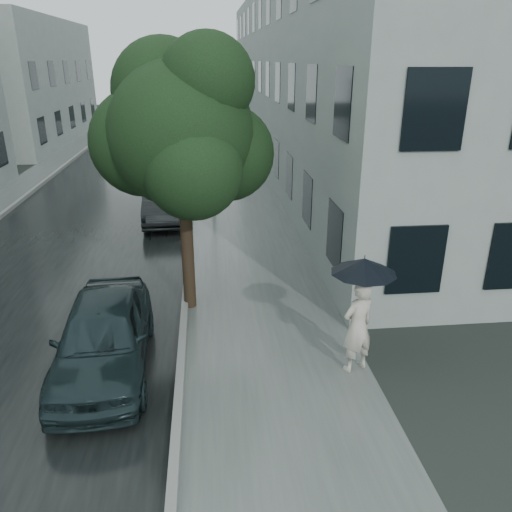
{
  "coord_description": "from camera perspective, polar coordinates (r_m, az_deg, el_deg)",
  "views": [
    {
      "loc": [
        -0.96,
        -7.71,
        5.49
      ],
      "look_at": [
        0.1,
        2.79,
        1.3
      ],
      "focal_mm": 35.0,
      "sensor_mm": 36.0,
      "label": 1
    }
  ],
  "objects": [
    {
      "name": "pedestrian",
      "position": [
        9.42,
        11.54,
        -7.9
      ],
      "size": [
        0.78,
        0.67,
        1.81
      ],
      "primitive_type": "imported",
      "rotation": [
        0.0,
        0.0,
        3.56
      ],
      "color": "beige",
      "rests_on": "sidewalk"
    },
    {
      "name": "lamp_post",
      "position": [
        19.56,
        -5.56,
        13.65
      ],
      "size": [
        0.84,
        0.4,
        4.86
      ],
      "rotation": [
        0.0,
        0.0,
        -0.19
      ],
      "color": "black",
      "rests_on": "ground"
    },
    {
      "name": "building_near",
      "position": [
        27.98,
        7.98,
        19.45
      ],
      "size": [
        7.02,
        36.0,
        9.0
      ],
      "color": "gray",
      "rests_on": "ground"
    },
    {
      "name": "sidewalk",
      "position": [
        20.5,
        -2.19,
        6.13
      ],
      "size": [
        3.5,
        60.0,
        0.01
      ],
      "primitive_type": "cube",
      "color": "slate",
      "rests_on": "ground"
    },
    {
      "name": "building_far_b",
      "position": [
        39.85,
        -25.8,
        17.52
      ],
      "size": [
        7.02,
        18.0,
        8.0
      ],
      "color": "gray",
      "rests_on": "ground"
    },
    {
      "name": "street_tree",
      "position": [
        10.94,
        -8.54,
        13.94
      ],
      "size": [
        4.02,
        3.65,
        6.03
      ],
      "color": "#332619",
      "rests_on": "ground"
    },
    {
      "name": "kerb_near",
      "position": [
        20.45,
        -7.33,
        6.14
      ],
      "size": [
        0.15,
        60.0,
        0.15
      ],
      "primitive_type": "cube",
      "color": "slate",
      "rests_on": "ground"
    },
    {
      "name": "asphalt_road",
      "position": [
        20.87,
        -17.01,
        5.47
      ],
      "size": [
        6.85,
        60.0,
        0.0
      ],
      "primitive_type": "cube",
      "color": "black",
      "rests_on": "ground"
    },
    {
      "name": "umbrella",
      "position": [
        8.95,
        12.25,
        -1.11
      ],
      "size": [
        1.42,
        1.42,
        1.35
      ],
      "rotation": [
        0.0,
        0.0,
        -0.24
      ],
      "color": "black",
      "rests_on": "ground"
    },
    {
      "name": "ground",
      "position": [
        9.52,
        1.12,
        -13.59
      ],
      "size": [
        120.0,
        120.0,
        0.0
      ],
      "primitive_type": "plane",
      "color": "black",
      "rests_on": "ground"
    },
    {
      "name": "car_near",
      "position": [
        9.78,
        -17.02,
        -8.68
      ],
      "size": [
        1.83,
        4.18,
        1.4
      ],
      "primitive_type": "imported",
      "rotation": [
        0.0,
        0.0,
        0.04
      ],
      "color": "#18272A",
      "rests_on": "ground"
    },
    {
      "name": "kerb_far",
      "position": [
        21.81,
        -26.1,
        5.06
      ],
      "size": [
        0.15,
        60.0,
        0.15
      ],
      "primitive_type": "cube",
      "color": "slate",
      "rests_on": "ground"
    },
    {
      "name": "car_far",
      "position": [
        18.48,
        -10.46,
        6.23
      ],
      "size": [
        1.65,
        4.19,
        1.36
      ],
      "primitive_type": "imported",
      "rotation": [
        0.0,
        0.0,
        0.05
      ],
      "color": "black",
      "rests_on": "ground"
    }
  ]
}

